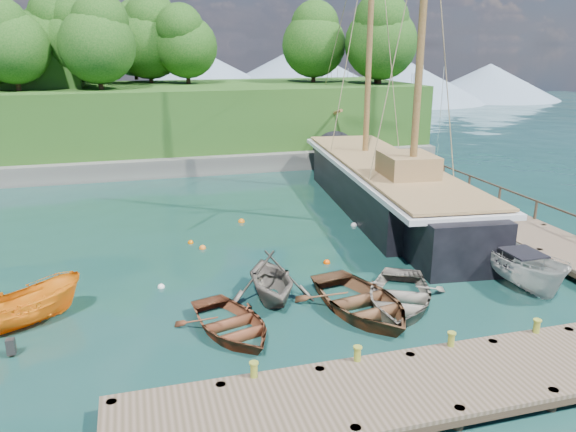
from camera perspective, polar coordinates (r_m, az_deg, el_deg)
name	(u,v)px	position (r m, az deg, el deg)	size (l,w,h in m)	color
ground	(329,300)	(21.37, 4.20, -8.53)	(160.00, 160.00, 0.00)	#0F3229
dock_near	(477,376)	(16.93, 18.68, -15.16)	(20.00, 3.20, 1.10)	brown
dock_east	(486,214)	(32.21, 19.45, 0.24)	(3.20, 24.00, 1.10)	brown
bollard_0	(254,396)	(16.14, -3.43, -17.76)	(0.26, 0.26, 0.45)	olive
bollard_1	(356,379)	(16.90, 6.96, -16.10)	(0.26, 0.26, 0.45)	olive
bollard_2	(449,363)	(18.14, 16.03, -14.20)	(0.26, 0.26, 0.45)	olive
bollard_3	(533,349)	(19.75, 23.66, -12.31)	(0.26, 0.26, 0.45)	olive
rowboat_0	(232,332)	(19.21, -5.76, -11.68)	(3.00, 4.20, 0.87)	brown
rowboat_1	(271,299)	(21.43, -1.76, -8.41)	(3.26, 3.78, 1.99)	#675F55
rowboat_2	(360,312)	(20.62, 7.37, -9.62)	(3.67, 5.14, 1.06)	brown
rowboat_3	(399,306)	(21.30, 11.17, -8.91)	(3.45, 4.84, 1.00)	slate
motorboat_orange	(26,326)	(21.46, -25.04, -10.09)	(1.53, 4.06, 1.57)	orange
cabin_boat_white	(519,286)	(24.31, 22.43, -6.59)	(1.78, 4.73, 1.83)	beige
schooner	(385,189)	(33.16, 9.79, 2.71)	(7.26, 28.00, 20.61)	black
mooring_buoy_0	(161,288)	(22.90, -12.76, -7.11)	(0.28, 0.28, 0.28)	white
mooring_buoy_1	(203,249)	(26.74, -8.67, -3.30)	(0.33, 0.33, 0.33)	orange
mooring_buoy_2	(327,263)	(24.78, 3.95, -4.81)	(0.30, 0.30, 0.30)	#F04B00
mooring_buoy_3	(354,226)	(29.92, 6.71, -1.00)	(0.32, 0.32, 0.32)	silver
mooring_buoy_4	(191,243)	(27.55, -9.86, -2.74)	(0.28, 0.28, 0.28)	#D46000
mooring_buoy_5	(241,222)	(30.45, -4.75, -0.62)	(0.36, 0.36, 0.36)	orange
headland	(47,92)	(49.96, -23.27, 11.49)	(51.00, 19.31, 12.90)	#474744
distant_ridge	(201,78)	(88.90, -8.84, 13.72)	(117.00, 40.00, 10.00)	#728CA5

